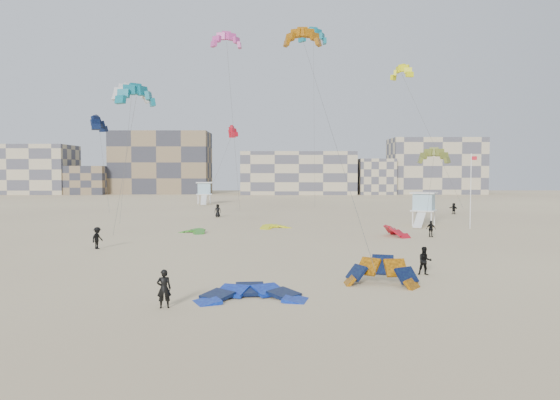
{
  "coord_description": "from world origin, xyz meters",
  "views": [
    {
      "loc": [
        4.9,
        -26.59,
        6.46
      ],
      "look_at": [
        4.89,
        6.0,
        4.75
      ],
      "focal_mm": 35.0,
      "sensor_mm": 36.0,
      "label": 1
    }
  ],
  "objects_px": {
    "kite_ground_orange": "(381,285)",
    "lifeguard_tower_near": "(424,209)",
    "kite_ground_blue": "(251,299)",
    "kitesurfer_main": "(164,289)"
  },
  "relations": [
    {
      "from": "lifeguard_tower_near",
      "to": "kitesurfer_main",
      "type": "bearing_deg",
      "value": -94.8
    },
    {
      "from": "kite_ground_blue",
      "to": "kite_ground_orange",
      "type": "relative_size",
      "value": 1.25
    },
    {
      "from": "lifeguard_tower_near",
      "to": "kite_ground_orange",
      "type": "bearing_deg",
      "value": -83.32
    },
    {
      "from": "kite_ground_blue",
      "to": "lifeguard_tower_near",
      "type": "height_order",
      "value": "lifeguard_tower_near"
    },
    {
      "from": "kite_ground_orange",
      "to": "kitesurfer_main",
      "type": "height_order",
      "value": "kite_ground_orange"
    },
    {
      "from": "kitesurfer_main",
      "to": "kite_ground_orange",
      "type": "bearing_deg",
      "value": -168.84
    },
    {
      "from": "kite_ground_blue",
      "to": "lifeguard_tower_near",
      "type": "distance_m",
      "value": 41.79
    },
    {
      "from": "kite_ground_blue",
      "to": "lifeguard_tower_near",
      "type": "relative_size",
      "value": 0.87
    },
    {
      "from": "kite_ground_orange",
      "to": "lifeguard_tower_near",
      "type": "distance_m",
      "value": 35.95
    },
    {
      "from": "kite_ground_blue",
      "to": "kitesurfer_main",
      "type": "bearing_deg",
      "value": -161.5
    }
  ]
}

